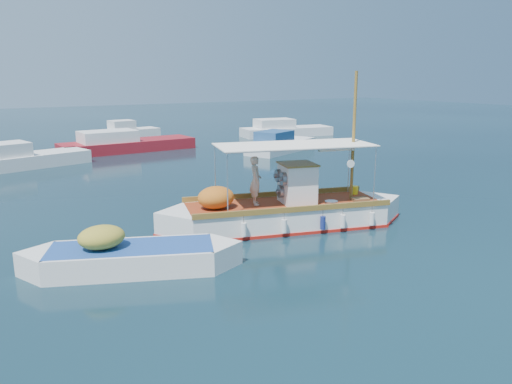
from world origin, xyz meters
TOP-DOWN VIEW (x-y plane):
  - ground at (0.00, 0.00)m, footprint 160.00×160.00m
  - fishing_caique at (0.27, 0.19)m, footprint 9.24×4.37m
  - dinghy at (-5.95, -1.08)m, footprint 5.94×3.43m
  - bg_boat_nw at (-6.76, 18.32)m, footprint 8.24×4.25m
  - bg_boat_n at (0.80, 21.73)m, footprint 9.87×3.33m
  - bg_boat_ne at (10.50, 15.60)m, footprint 6.77×4.65m
  - bg_boat_e at (16.34, 23.53)m, footprint 8.72×3.88m
  - bg_boat_far_n at (3.58, 29.56)m, footprint 5.24×2.59m

SIDE VIEW (x-z plane):
  - ground at x=0.00m, z-range 0.00..0.00m
  - dinghy at x=-5.95m, z-range -0.46..1.11m
  - bg_boat_n at x=0.80m, z-range -0.41..1.39m
  - bg_boat_e at x=16.34m, z-range -0.41..1.39m
  - bg_boat_far_n at x=3.58m, z-range -0.41..1.39m
  - bg_boat_nw at x=-6.76m, z-range -0.41..1.39m
  - bg_boat_ne at x=10.50m, z-range -0.41..1.39m
  - fishing_caique at x=0.27m, z-range -2.40..3.44m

